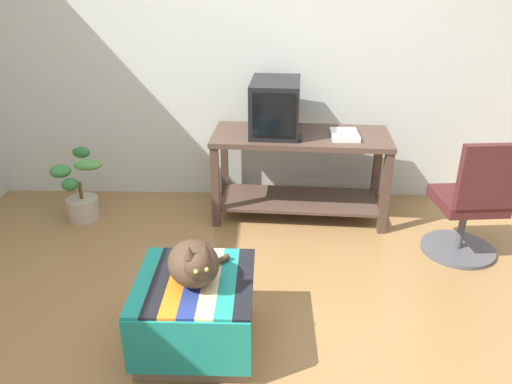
{
  "coord_description": "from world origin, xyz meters",
  "views": [
    {
      "loc": [
        0.05,
        -2.1,
        1.93
      ],
      "look_at": [
        -0.03,
        0.85,
        0.55
      ],
      "focal_mm": 34.91,
      "sensor_mm": 36.0,
      "label": 1
    }
  ],
  "objects_px": {
    "cat": "(194,263)",
    "keyboard": "(275,137)",
    "potted_plant": "(80,193)",
    "tv_monitor": "(275,107)",
    "ottoman_with_blanket": "(196,312)",
    "desk": "(300,161)",
    "book": "(345,135)",
    "office_chair": "(470,207)"
  },
  "relations": [
    {
      "from": "keyboard",
      "to": "potted_plant",
      "type": "height_order",
      "value": "keyboard"
    },
    {
      "from": "book",
      "to": "cat",
      "type": "bearing_deg",
      "value": -122.07
    },
    {
      "from": "cat",
      "to": "potted_plant",
      "type": "relative_size",
      "value": 0.73
    },
    {
      "from": "tv_monitor",
      "to": "book",
      "type": "height_order",
      "value": "tv_monitor"
    },
    {
      "from": "keyboard",
      "to": "potted_plant",
      "type": "relative_size",
      "value": 0.71
    },
    {
      "from": "office_chair",
      "to": "ottoman_with_blanket",
      "type": "bearing_deg",
      "value": 23.15
    },
    {
      "from": "tv_monitor",
      "to": "ottoman_with_blanket",
      "type": "xyz_separation_m",
      "value": [
        -0.43,
        -1.61,
        -0.69
      ]
    },
    {
      "from": "desk",
      "to": "tv_monitor",
      "type": "height_order",
      "value": "tv_monitor"
    },
    {
      "from": "tv_monitor",
      "to": "office_chair",
      "type": "xyz_separation_m",
      "value": [
        1.35,
        -0.65,
        -0.51
      ]
    },
    {
      "from": "cat",
      "to": "tv_monitor",
      "type": "bearing_deg",
      "value": 54.84
    },
    {
      "from": "book",
      "to": "potted_plant",
      "type": "xyz_separation_m",
      "value": [
        -2.09,
        -0.07,
        -0.49
      ]
    },
    {
      "from": "potted_plant",
      "to": "office_chair",
      "type": "xyz_separation_m",
      "value": [
        2.91,
        -0.47,
        0.15
      ]
    },
    {
      "from": "tv_monitor",
      "to": "potted_plant",
      "type": "height_order",
      "value": "tv_monitor"
    },
    {
      "from": "tv_monitor",
      "to": "cat",
      "type": "height_order",
      "value": "tv_monitor"
    },
    {
      "from": "desk",
      "to": "office_chair",
      "type": "relative_size",
      "value": 1.58
    },
    {
      "from": "cat",
      "to": "book",
      "type": "bearing_deg",
      "value": 37.26
    },
    {
      "from": "keyboard",
      "to": "cat",
      "type": "bearing_deg",
      "value": -103.8
    },
    {
      "from": "ottoman_with_blanket",
      "to": "cat",
      "type": "relative_size",
      "value": 1.54
    },
    {
      "from": "keyboard",
      "to": "ottoman_with_blanket",
      "type": "relative_size",
      "value": 0.63
    },
    {
      "from": "potted_plant",
      "to": "tv_monitor",
      "type": "bearing_deg",
      "value": 6.39
    },
    {
      "from": "keyboard",
      "to": "cat",
      "type": "distance_m",
      "value": 1.54
    },
    {
      "from": "desk",
      "to": "tv_monitor",
      "type": "relative_size",
      "value": 2.58
    },
    {
      "from": "desk",
      "to": "potted_plant",
      "type": "distance_m",
      "value": 1.79
    },
    {
      "from": "ottoman_with_blanket",
      "to": "office_chair",
      "type": "distance_m",
      "value": 2.02
    },
    {
      "from": "book",
      "to": "potted_plant",
      "type": "distance_m",
      "value": 2.15
    },
    {
      "from": "keyboard",
      "to": "cat",
      "type": "height_order",
      "value": "keyboard"
    },
    {
      "from": "book",
      "to": "desk",
      "type": "bearing_deg",
      "value": 168.77
    },
    {
      "from": "tv_monitor",
      "to": "office_chair",
      "type": "distance_m",
      "value": 1.58
    },
    {
      "from": "potted_plant",
      "to": "office_chair",
      "type": "bearing_deg",
      "value": -9.28
    },
    {
      "from": "tv_monitor",
      "to": "potted_plant",
      "type": "relative_size",
      "value": 0.96
    },
    {
      "from": "cat",
      "to": "desk",
      "type": "bearing_deg",
      "value": 47.78
    },
    {
      "from": "ottoman_with_blanket",
      "to": "keyboard",
      "type": "bearing_deg",
      "value": 73.42
    },
    {
      "from": "desk",
      "to": "office_chair",
      "type": "height_order",
      "value": "office_chair"
    },
    {
      "from": "potted_plant",
      "to": "keyboard",
      "type": "bearing_deg",
      "value": 0.5
    },
    {
      "from": "tv_monitor",
      "to": "book",
      "type": "relative_size",
      "value": 2.02
    },
    {
      "from": "desk",
      "to": "book",
      "type": "relative_size",
      "value": 5.22
    },
    {
      "from": "keyboard",
      "to": "office_chair",
      "type": "relative_size",
      "value": 0.45
    },
    {
      "from": "keyboard",
      "to": "ottoman_with_blanket",
      "type": "distance_m",
      "value": 1.59
    },
    {
      "from": "keyboard",
      "to": "book",
      "type": "bearing_deg",
      "value": 7.86
    },
    {
      "from": "desk",
      "to": "office_chair",
      "type": "distance_m",
      "value": 1.3
    },
    {
      "from": "cat",
      "to": "keyboard",
      "type": "bearing_deg",
      "value": 53.24
    },
    {
      "from": "keyboard",
      "to": "book",
      "type": "xyz_separation_m",
      "value": [
        0.53,
        0.05,
        0.01
      ]
    }
  ]
}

